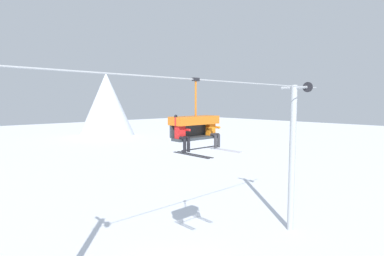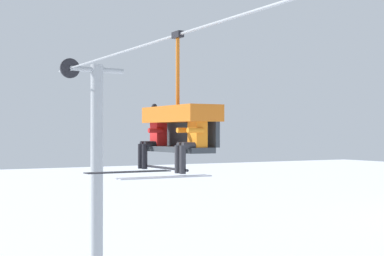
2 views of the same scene
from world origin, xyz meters
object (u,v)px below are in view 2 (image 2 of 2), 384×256
(lift_tower_near, at_px, (96,206))
(skier_red, at_px, (153,136))
(skier_orange, at_px, (191,138))
(chairlift_chair, at_px, (181,122))

(lift_tower_near, height_order, skier_red, lift_tower_near)
(lift_tower_near, xyz_separation_m, skier_red, (5.68, -0.92, 2.02))
(lift_tower_near, xyz_separation_m, skier_orange, (7.22, -0.93, 2.00))
(skier_red, bearing_deg, skier_orange, -0.25)
(skier_orange, bearing_deg, skier_red, 179.75)
(skier_red, relative_size, skier_orange, 1.00)
(lift_tower_near, relative_size, skier_red, 5.12)
(lift_tower_near, distance_m, chairlift_chair, 6.89)
(lift_tower_near, distance_m, skier_red, 6.10)
(chairlift_chair, relative_size, skier_orange, 1.49)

